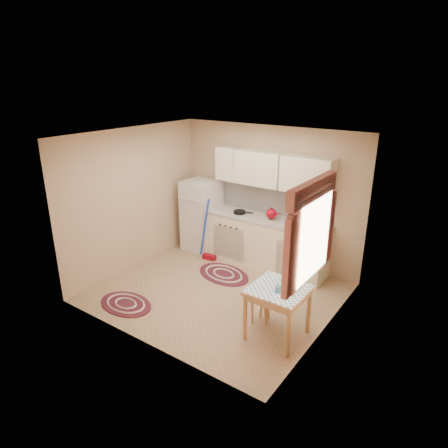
% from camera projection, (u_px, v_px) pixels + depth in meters
% --- Properties ---
extents(room_shell, '(3.64, 3.60, 2.52)m').
position_uv_depth(room_shell, '(234.00, 196.00, 6.01)').
color(room_shell, tan).
rests_on(room_shell, ground).
extents(fridge, '(0.65, 0.60, 1.40)m').
position_uv_depth(fridge, '(202.00, 216.00, 7.88)').
color(fridge, silver).
rests_on(fridge, ground).
extents(broom, '(0.29, 0.15, 1.20)m').
position_uv_depth(broom, '(209.00, 230.00, 7.40)').
color(broom, blue).
rests_on(broom, ground).
extents(base_cabinets, '(2.25, 0.60, 0.88)m').
position_uv_depth(base_cabinets, '(266.00, 243.00, 7.23)').
color(base_cabinets, white).
rests_on(base_cabinets, ground).
extents(countertop, '(2.27, 0.62, 0.04)m').
position_uv_depth(countertop, '(267.00, 220.00, 7.07)').
color(countertop, '#AFAEA6').
rests_on(countertop, base_cabinets).
extents(frying_pan, '(0.28, 0.28, 0.05)m').
position_uv_depth(frying_pan, '(239.00, 212.00, 7.31)').
color(frying_pan, black).
rests_on(frying_pan, countertop).
extents(red_kettle, '(0.27, 0.26, 0.21)m').
position_uv_depth(red_kettle, '(271.00, 214.00, 6.98)').
color(red_kettle, maroon).
rests_on(red_kettle, countertop).
extents(red_canister, '(0.15, 0.15, 0.16)m').
position_uv_depth(red_canister, '(294.00, 220.00, 6.76)').
color(red_canister, maroon).
rests_on(red_canister, countertop).
extents(table, '(0.72, 0.72, 0.72)m').
position_uv_depth(table, '(277.00, 313.00, 5.26)').
color(table, '#E0A870').
rests_on(table, ground).
extents(stool, '(0.39, 0.39, 0.42)m').
position_uv_depth(stool, '(260.00, 309.00, 5.63)').
color(stool, maroon).
rests_on(stool, ground).
extents(coffee_pot, '(0.17, 0.15, 0.31)m').
position_uv_depth(coffee_pot, '(292.00, 277.00, 5.10)').
color(coffee_pot, teal).
rests_on(coffee_pot, table).
extents(mug, '(0.10, 0.10, 0.10)m').
position_uv_depth(mug, '(278.00, 289.00, 5.02)').
color(mug, teal).
rests_on(mug, table).
extents(rug_center, '(1.15, 0.89, 0.02)m').
position_uv_depth(rug_center, '(224.00, 274.00, 7.03)').
color(rug_center, maroon).
rests_on(rug_center, ground).
extents(rug_left, '(0.96, 0.66, 0.02)m').
position_uv_depth(rug_left, '(126.00, 304.00, 6.11)').
color(rug_left, maroon).
rests_on(rug_left, ground).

